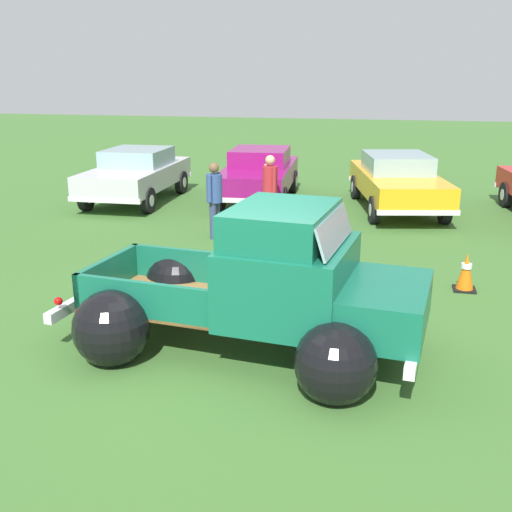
# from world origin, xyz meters

# --- Properties ---
(ground_plane) EXTENTS (80.00, 80.00, 0.00)m
(ground_plane) POSITION_xyz_m (0.00, 0.00, 0.00)
(ground_plane) COLOR #3D6B2D
(vintage_pickup_truck) EXTENTS (4.81, 3.19, 1.96)m
(vintage_pickup_truck) POSITION_xyz_m (0.39, -0.05, 0.76)
(vintage_pickup_truck) COLOR black
(vintage_pickup_truck) RESTS_ON ground
(show_car_0) EXTENTS (1.96, 4.27, 1.43)m
(show_car_0) POSITION_xyz_m (-5.02, 8.50, 0.78)
(show_car_0) COLOR black
(show_car_0) RESTS_ON ground
(show_car_1) EXTENTS (2.06, 4.46, 1.43)m
(show_car_1) POSITION_xyz_m (-1.73, 9.26, 0.78)
(show_car_1) COLOR black
(show_car_1) RESTS_ON ground
(show_car_2) EXTENTS (2.76, 4.92, 1.43)m
(show_car_2) POSITION_xyz_m (1.98, 8.90, 0.78)
(show_car_2) COLOR black
(show_car_2) RESTS_ON ground
(spectator_0) EXTENTS (0.40, 0.54, 1.63)m
(spectator_0) POSITION_xyz_m (-1.83, 5.17, 0.93)
(spectator_0) COLOR navy
(spectator_0) RESTS_ON ground
(spectator_1) EXTENTS (0.47, 0.48, 1.66)m
(spectator_1) POSITION_xyz_m (-0.87, 6.39, 0.94)
(spectator_1) COLOR black
(spectator_1) RESTS_ON ground
(lane_cone_0) EXTENTS (0.36, 0.36, 0.63)m
(lane_cone_0) POSITION_xyz_m (3.10, 2.88, 0.31)
(lane_cone_0) COLOR black
(lane_cone_0) RESTS_ON ground
(lane_cone_1) EXTENTS (0.36, 0.36, 0.63)m
(lane_cone_1) POSITION_xyz_m (-1.80, 1.97, 0.31)
(lane_cone_1) COLOR black
(lane_cone_1) RESTS_ON ground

